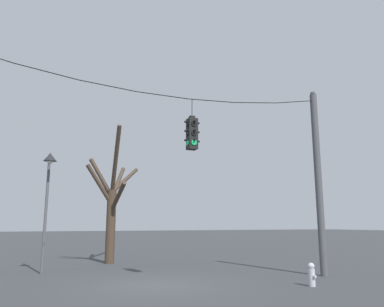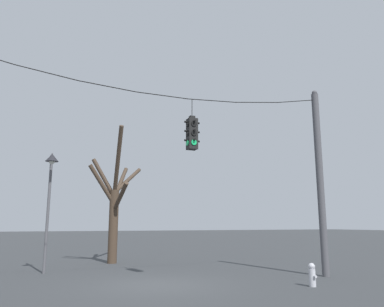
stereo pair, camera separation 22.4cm
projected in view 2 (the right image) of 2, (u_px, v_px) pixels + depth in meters
The scene contains 7 objects.
ground_plane at pixel (156, 285), 12.52m from camera, with size 200.00×200.00×0.00m, color #383A3D.
utility_pole_right at pixel (320, 180), 15.30m from camera, with size 0.29×0.29×7.64m.
span_wire at pixel (163, 89), 13.31m from camera, with size 13.56×0.03×0.74m.
traffic_light_over_intersection at pixel (192, 134), 13.45m from camera, with size 0.58×0.58×1.88m.
street_lamp at pixel (50, 179), 15.84m from camera, with size 0.54×0.93×4.99m.
bare_tree at pixel (115, 203), 20.10m from camera, with size 3.59×4.69×6.97m.
fire_hydrant at pixel (312, 275), 12.29m from camera, with size 0.22×0.30×0.75m.
Camera 2 is at (-3.86, -12.59, 2.03)m, focal length 35.00 mm.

